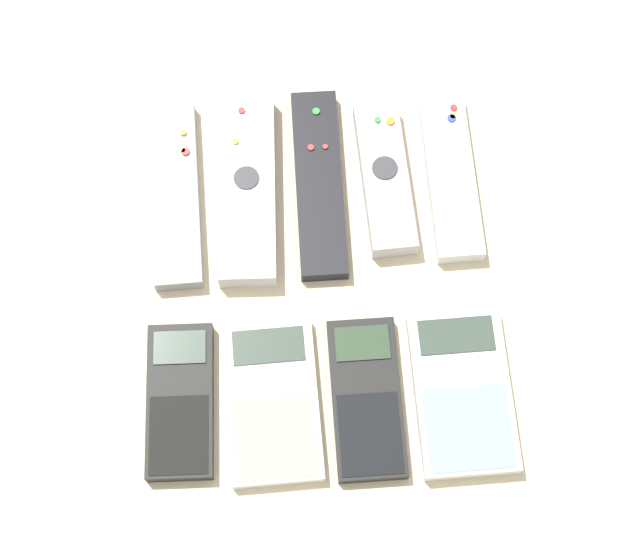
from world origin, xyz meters
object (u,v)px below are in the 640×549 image
(remote_0, at_px, (175,194))
(calculator_0, at_px, (180,401))
(remote_2, at_px, (319,184))
(remote_3, at_px, (385,178))
(calculator_2, at_px, (367,398))
(remote_4, at_px, (450,176))
(calculator_3, at_px, (462,392))
(remote_1, at_px, (247,188))
(calculator_1, at_px, (273,402))

(remote_0, height_order, calculator_0, remote_0)
(remote_2, distance_m, calculator_0, 0.26)
(remote_2, relative_size, remote_3, 1.24)
(remote_2, relative_size, calculator_2, 1.33)
(remote_0, bearing_deg, calculator_2, -52.87)
(remote_4, height_order, calculator_2, remote_4)
(remote_2, distance_m, calculator_3, 0.26)
(calculator_3, bearing_deg, calculator_0, 177.15)
(remote_0, bearing_deg, remote_3, -0.41)
(remote_2, bearing_deg, calculator_2, -82.02)
(calculator_0, height_order, calculator_2, calculator_0)
(remote_2, xyz_separation_m, calculator_0, (-0.15, -0.22, -0.00))
(calculator_0, bearing_deg, calculator_3, -0.26)
(remote_0, xyz_separation_m, calculator_2, (0.17, -0.22, -0.00))
(remote_4, relative_size, calculator_0, 1.22)
(remote_1, distance_m, remote_3, 0.14)
(remote_4, xyz_separation_m, calculator_2, (-0.10, -0.22, -0.00))
(calculator_1, bearing_deg, calculator_3, -2.34)
(remote_3, bearing_deg, calculator_3, -79.01)
(remote_2, distance_m, remote_4, 0.13)
(calculator_2, relative_size, calculator_3, 0.97)
(remote_3, distance_m, calculator_2, 0.23)
(remote_1, height_order, calculator_0, remote_1)
(remote_3, xyz_separation_m, remote_4, (0.07, -0.00, -0.00))
(calculator_0, height_order, calculator_3, same)
(remote_3, xyz_separation_m, calculator_0, (-0.21, -0.22, -0.00))
(calculator_2, bearing_deg, calculator_3, -0.33)
(remote_1, height_order, remote_3, remote_1)
(calculator_0, relative_size, calculator_3, 0.94)
(remote_2, bearing_deg, calculator_1, -104.27)
(remote_4, bearing_deg, remote_3, 178.47)
(remote_3, xyz_separation_m, calculator_1, (-0.13, -0.22, -0.00))
(calculator_1, relative_size, calculator_3, 0.99)
(remote_3, height_order, calculator_2, remote_3)
(remote_4, relative_size, calculator_1, 1.16)
(remote_4, height_order, calculator_1, remote_4)
(calculator_0, distance_m, calculator_1, 0.09)
(remote_4, bearing_deg, calculator_1, -131.55)
(remote_2, distance_m, remote_3, 0.07)
(calculator_0, bearing_deg, remote_4, 39.45)
(remote_1, relative_size, calculator_3, 1.30)
(remote_2, relative_size, calculator_1, 1.31)
(remote_0, bearing_deg, calculator_3, -41.10)
(calculator_3, bearing_deg, remote_2, 117.22)
(remote_3, bearing_deg, calculator_1, -121.67)
(remote_0, relative_size, remote_2, 0.98)
(calculator_1, height_order, calculator_3, calculator_3)
(remote_1, height_order, calculator_2, remote_1)
(calculator_1, relative_size, calculator_2, 1.02)
(calculator_1, distance_m, calculator_3, 0.18)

